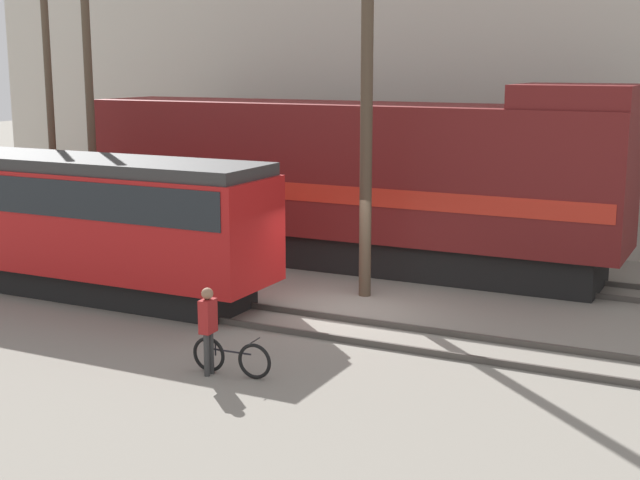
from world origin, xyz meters
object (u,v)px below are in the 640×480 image
(person, at_px, (208,322))
(utility_pole_left, at_px, (51,125))
(freight_locomotive, at_px, (349,181))
(utility_pole_right, at_px, (366,109))
(streetcar, at_px, (76,216))
(bicycle, at_px, (231,358))
(utility_pole_center, at_px, (91,125))

(person, xyz_separation_m, utility_pole_left, (-9.98, 6.74, 2.98))
(freight_locomotive, relative_size, utility_pole_right, 1.68)
(utility_pole_left, xyz_separation_m, utility_pole_right, (10.27, 0.00, 0.72))
(streetcar, height_order, utility_pole_right, utility_pole_right)
(bicycle, xyz_separation_m, person, (-0.40, -0.17, 0.70))
(utility_pole_left, bearing_deg, person, -34.03)
(person, relative_size, utility_pole_right, 0.18)
(freight_locomotive, distance_m, streetcar, 7.82)
(bicycle, bearing_deg, utility_pole_center, 143.43)
(utility_pole_left, xyz_separation_m, utility_pole_center, (1.52, 0.00, 0.04))
(freight_locomotive, bearing_deg, utility_pole_right, -58.61)
(person, bearing_deg, utility_pole_left, 145.97)
(streetcar, bearing_deg, utility_pole_right, 24.54)
(bicycle, height_order, utility_pole_center, utility_pole_center)
(utility_pole_left, bearing_deg, freight_locomotive, 20.04)
(person, height_order, utility_pole_center, utility_pole_center)
(streetcar, height_order, utility_pole_left, utility_pole_left)
(utility_pole_left, bearing_deg, streetcar, -40.75)
(bicycle, xyz_separation_m, utility_pole_center, (-8.85, 6.57, 3.72))
(person, height_order, utility_pole_right, utility_pole_right)
(person, xyz_separation_m, utility_pole_right, (0.29, 6.74, 3.71))
(streetcar, distance_m, utility_pole_center, 4.21)
(freight_locomotive, relative_size, utility_pole_left, 1.99)
(utility_pole_right, bearing_deg, utility_pole_left, 180.00)
(person, relative_size, utility_pole_center, 0.21)
(utility_pole_left, bearing_deg, bicycle, -32.33)
(freight_locomotive, xyz_separation_m, bicycle, (1.98, -9.63, -2.14))
(streetcar, height_order, person, streetcar)
(freight_locomotive, xyz_separation_m, utility_pole_left, (-8.40, -3.06, 1.53))
(streetcar, distance_m, utility_pole_left, 5.10)
(utility_pole_center, relative_size, utility_pole_right, 0.86)
(utility_pole_left, bearing_deg, utility_pole_right, 0.00)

